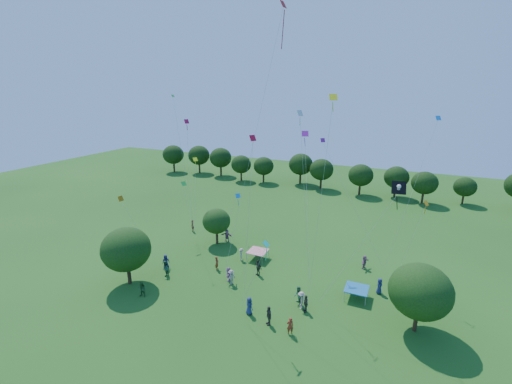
% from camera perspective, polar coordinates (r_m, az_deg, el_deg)
% --- Properties ---
extents(near_tree_west, '(5.06, 5.06, 6.27)m').
position_cam_1_polar(near_tree_west, '(38.32, -20.84, -8.91)').
color(near_tree_west, '#422B19').
rests_on(near_tree_west, ground).
extents(near_tree_north, '(3.69, 3.69, 4.85)m').
position_cam_1_polar(near_tree_north, '(45.60, -6.61, -4.84)').
color(near_tree_north, '#422B19').
rests_on(near_tree_north, ground).
extents(near_tree_east, '(5.10, 5.10, 6.14)m').
position_cam_1_polar(near_tree_east, '(32.44, 25.70, -14.69)').
color(near_tree_east, '#422B19').
rests_on(near_tree_east, ground).
extents(treeline, '(88.01, 8.77, 6.77)m').
position_cam_1_polar(treeline, '(71.44, 12.48, 3.58)').
color(treeline, '#422B19').
rests_on(treeline, ground).
extents(tent_red_stripe, '(2.20, 2.20, 1.10)m').
position_cam_1_polar(tent_red_stripe, '(42.07, 0.29, -9.85)').
color(tent_red_stripe, red).
rests_on(tent_red_stripe, ground).
extents(tent_blue, '(2.20, 2.20, 1.10)m').
position_cam_1_polar(tent_blue, '(36.35, 16.43, -15.22)').
color(tent_blue, '#18649F').
rests_on(tent_blue, ground).
extents(crowd_person_0, '(0.96, 0.79, 1.71)m').
position_cam_1_polar(crowd_person_0, '(32.99, -1.14, -18.44)').
color(crowd_person_0, navy).
rests_on(crowd_person_0, ground).
extents(crowd_person_1, '(0.76, 0.75, 1.74)m').
position_cam_1_polar(crowd_person_1, '(50.74, -10.55, -5.55)').
color(crowd_person_1, maroon).
rests_on(crowd_person_1, ground).
extents(crowd_person_2, '(0.62, 0.93, 1.74)m').
position_cam_1_polar(crowd_person_2, '(40.05, -14.88, -12.19)').
color(crowd_person_2, '#265A3D').
rests_on(crowd_person_2, ground).
extents(crowd_person_3, '(0.86, 1.10, 1.53)m').
position_cam_1_polar(crowd_person_3, '(41.97, -2.44, -10.34)').
color(crowd_person_3, '#A9A087').
rests_on(crowd_person_3, ground).
extents(crowd_person_4, '(1.06, 1.12, 1.81)m').
position_cam_1_polar(crowd_person_4, '(31.81, 2.14, -19.85)').
color(crowd_person_4, '#433D35').
rests_on(crowd_person_4, ground).
extents(crowd_person_5, '(0.98, 1.61, 1.63)m').
position_cam_1_polar(crowd_person_5, '(42.04, 17.62, -11.06)').
color(crowd_person_5, '#9C5B7E').
rests_on(crowd_person_5, ground).
extents(crowd_person_6, '(0.92, 0.88, 1.68)m').
position_cam_1_polar(crowd_person_6, '(41.48, -14.78, -11.16)').
color(crowd_person_6, '#1C1A4E').
rests_on(crowd_person_6, ground).
extents(crowd_person_7, '(0.51, 0.68, 1.63)m').
position_cam_1_polar(crowd_person_7, '(40.17, -6.54, -11.69)').
color(crowd_person_7, maroon).
rests_on(crowd_person_7, ground).
extents(crowd_person_8, '(0.85, 0.57, 1.59)m').
position_cam_1_polar(crowd_person_8, '(37.09, -18.41, -15.15)').
color(crowd_person_8, '#29612A').
rests_on(crowd_person_8, ground).
extents(crowd_person_9, '(0.77, 1.24, 1.76)m').
position_cam_1_polar(crowd_person_9, '(33.93, 7.54, -17.44)').
color(crowd_person_9, '#B2A08E').
rests_on(crowd_person_9, ground).
extents(crowd_person_10, '(1.19, 0.90, 1.85)m').
position_cam_1_polar(crowd_person_10, '(38.82, 0.34, -12.46)').
color(crowd_person_10, '#36322B').
rests_on(crowd_person_10, ground).
extents(crowd_person_11, '(1.68, 0.70, 1.76)m').
position_cam_1_polar(crowd_person_11, '(46.86, -4.88, -7.23)').
color(crowd_person_11, '#A35F89').
rests_on(crowd_person_11, ground).
extents(crowd_person_12, '(0.52, 0.85, 1.65)m').
position_cam_1_polar(crowd_person_12, '(37.89, 19.88, -14.53)').
color(crowd_person_12, navy).
rests_on(crowd_person_12, ground).
extents(crowd_person_13, '(0.71, 0.63, 1.61)m').
position_cam_1_polar(crowd_person_13, '(30.99, 5.70, -21.30)').
color(crowd_person_13, maroon).
rests_on(crowd_person_13, ground).
extents(crowd_person_14, '(0.89, 1.05, 1.88)m').
position_cam_1_polar(crowd_person_14, '(34.38, 7.07, -16.80)').
color(crowd_person_14, '#29613F').
rests_on(crowd_person_14, ground).
extents(crowd_person_15, '(0.89, 1.20, 1.67)m').
position_cam_1_polar(crowd_person_15, '(37.29, -4.14, -13.99)').
color(crowd_person_15, '#A49183').
rests_on(crowd_person_15, ground).
extents(crowd_person_16, '(0.89, 1.11, 1.73)m').
position_cam_1_polar(crowd_person_16, '(33.60, 8.28, -17.89)').
color(crowd_person_16, '#48423A').
rests_on(crowd_person_16, ground).
extents(crowd_person_17, '(1.15, 1.54, 1.57)m').
position_cam_1_polar(crowd_person_17, '(37.98, -4.61, -13.48)').
color(crowd_person_17, '#9D5B9A').
rests_on(crowd_person_17, ground).
extents(pirate_kite, '(6.06, 1.67, 11.59)m').
position_cam_1_polar(pirate_kite, '(29.26, 22.41, 0.22)').
color(pirate_kite, black).
extents(red_high_kite, '(5.55, 2.04, 25.54)m').
position_cam_1_polar(red_high_kite, '(31.39, 2.22, 19.18)').
color(red_high_kite, red).
extents(small_kite_0, '(1.18, 1.59, 14.95)m').
position_cam_1_polar(small_kite_0, '(44.96, -11.28, 7.84)').
color(small_kite_0, '#E20D3F').
extents(small_kite_1, '(2.35, 2.20, 7.70)m').
position_cam_1_polar(small_kite_1, '(39.34, -20.87, -2.46)').
color(small_kite_1, orange).
extents(small_kite_2, '(1.56, 0.62, 18.23)m').
position_cam_1_polar(small_kite_2, '(28.05, 11.80, 7.51)').
color(small_kite_2, yellow).
extents(small_kite_3, '(1.96, 0.65, 17.95)m').
position_cam_1_polar(small_kite_3, '(44.48, -12.41, 7.47)').
color(small_kite_3, green).
extents(small_kite_4, '(2.61, 0.74, 5.15)m').
position_cam_1_polar(small_kite_4, '(46.13, -3.21, -1.17)').
color(small_kite_4, blue).
extents(small_kite_5, '(8.36, 3.13, 13.17)m').
position_cam_1_polar(small_kite_5, '(40.11, 13.30, 3.61)').
color(small_kite_5, '#9C1A84').
extents(small_kite_6, '(2.04, 0.84, 16.75)m').
position_cam_1_polar(small_kite_6, '(32.41, 7.69, 6.78)').
color(small_kite_6, silver).
extents(small_kite_7, '(2.78, 0.76, 6.99)m').
position_cam_1_polar(small_kite_7, '(28.07, 1.13, -10.33)').
color(small_kite_7, '#0DC3A8').
extents(small_kite_8, '(1.92, 1.88, 15.47)m').
position_cam_1_polar(small_kite_8, '(25.90, -1.03, 0.07)').
color(small_kite_8, red).
extents(small_kite_9, '(2.13, 1.50, 8.42)m').
position_cam_1_polar(small_kite_9, '(36.46, 25.84, -3.62)').
color(small_kite_9, orange).
extents(small_kite_10, '(1.42, 2.94, 9.74)m').
position_cam_1_polar(small_kite_10, '(46.96, -10.08, 3.54)').
color(small_kite_10, '#E3F615').
extents(small_kite_11, '(1.55, 0.78, 6.94)m').
position_cam_1_polar(small_kite_11, '(46.01, -11.81, 0.54)').
color(small_kite_11, '#198D2C').
extents(small_kite_12, '(3.47, 3.24, 16.06)m').
position_cam_1_polar(small_kite_12, '(38.85, 26.22, 5.08)').
color(small_kite_12, '#167EE4').
extents(small_kite_13, '(3.31, 6.56, 14.18)m').
position_cam_1_polar(small_kite_13, '(37.88, 8.27, 6.29)').
color(small_kite_13, '#941895').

